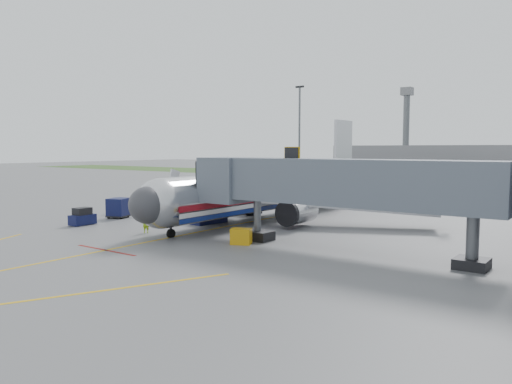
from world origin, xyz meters
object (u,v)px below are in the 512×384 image
Objects in this scene: airliner at (270,191)px; belt_loader at (209,218)px; baggage_tug at (82,217)px; ramp_worker at (146,223)px.

airliner is 6.88m from belt_loader.
airliner reaches higher than baggage_tug.
baggage_tug is 7.82m from ramp_worker.
belt_loader is (-2.50, -6.05, -2.14)m from airliner.
ramp_worker is (-3.06, -13.03, -1.87)m from airliner.
ramp_worker is at bearing -94.57° from belt_loader.
airliner reaches higher than ramp_worker.
belt_loader is (8.36, 7.49, -0.18)m from baggage_tug.
baggage_tug is 11.23m from belt_loader.
belt_loader is at bearing 56.48° from ramp_worker.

